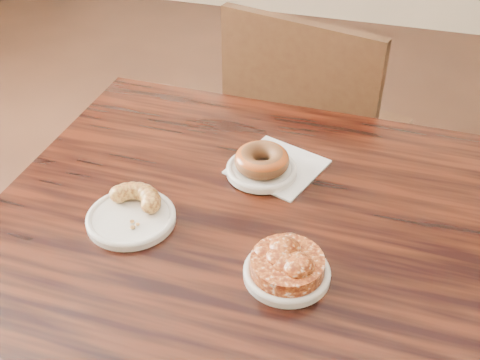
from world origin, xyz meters
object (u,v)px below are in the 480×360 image
(cafe_table, at_px, (230,351))
(chair_far, at_px, (321,137))
(glazed_donut, at_px, (262,160))
(cruller_fragment, at_px, (130,209))
(apple_fritter, at_px, (287,262))

(cafe_table, relative_size, chair_far, 0.99)
(glazed_donut, height_order, cruller_fragment, glazed_donut)
(chair_far, height_order, glazed_donut, chair_far)
(chair_far, relative_size, glazed_donut, 8.23)
(chair_far, height_order, cruller_fragment, chair_far)
(cafe_table, bearing_deg, cruller_fragment, -164.43)
(cafe_table, distance_m, chair_far, 0.79)
(chair_far, relative_size, apple_fritter, 5.43)
(cruller_fragment, bearing_deg, glazed_donut, 46.65)
(cafe_table, xyz_separation_m, chair_far, (0.05, 0.78, 0.08))
(chair_far, xyz_separation_m, apple_fritter, (0.08, -0.88, 0.33))
(glazed_donut, xyz_separation_m, cruller_fragment, (-0.19, -0.20, -0.01))
(cafe_table, distance_m, glazed_donut, 0.44)
(glazed_donut, bearing_deg, cruller_fragment, -133.35)
(apple_fritter, distance_m, cruller_fragment, 0.31)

